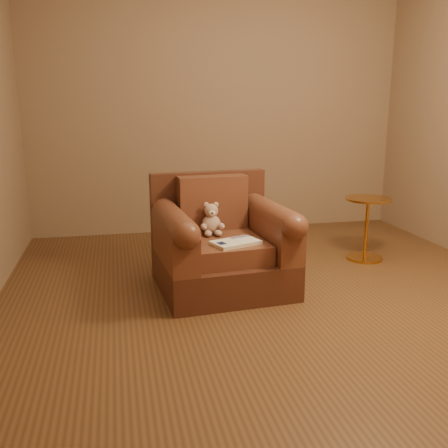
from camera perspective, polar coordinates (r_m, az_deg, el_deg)
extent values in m
plane|color=brown|center=(3.78, 5.69, -7.82)|extent=(4.00, 4.00, 0.00)
cube|color=#8E7057|center=(5.45, -0.61, 13.37)|extent=(4.00, 0.02, 2.70)
cube|color=#4B2619|center=(3.80, -0.15, -5.48)|extent=(1.01, 0.97, 0.26)
cube|color=#4B2619|center=(4.06, -1.80, 1.94)|extent=(0.94, 0.17, 0.58)
cube|color=brown|center=(3.70, 0.06, -2.75)|extent=(0.60, 0.70, 0.14)
cube|color=brown|center=(3.93, -1.33, 2.47)|extent=(0.55, 0.19, 0.42)
cube|color=brown|center=(3.59, -5.68, -2.02)|extent=(0.25, 0.81, 0.30)
cube|color=brown|center=(3.80, 5.47, -1.11)|extent=(0.25, 0.81, 0.30)
cylinder|color=brown|center=(3.55, -5.74, 0.32)|extent=(0.25, 0.81, 0.19)
cylinder|color=brown|center=(3.77, 5.52, 1.10)|extent=(0.25, 0.81, 0.19)
ellipsoid|color=tan|center=(3.81, -1.45, -0.07)|extent=(0.15, 0.13, 0.15)
sphere|color=tan|center=(3.80, -1.48, 1.54)|extent=(0.11, 0.11, 0.11)
ellipsoid|color=tan|center=(3.79, -2.05, 2.19)|extent=(0.04, 0.02, 0.04)
ellipsoid|color=tan|center=(3.80, -0.94, 2.23)|extent=(0.04, 0.02, 0.04)
ellipsoid|color=beige|center=(3.75, -1.37, 1.23)|extent=(0.05, 0.03, 0.04)
sphere|color=black|center=(3.73, -1.33, 1.26)|extent=(0.01, 0.01, 0.01)
ellipsoid|color=tan|center=(3.75, -2.33, -0.32)|extent=(0.05, 0.10, 0.05)
ellipsoid|color=tan|center=(3.77, -0.31, -0.24)|extent=(0.05, 0.10, 0.05)
ellipsoid|color=tan|center=(3.74, -1.85, -1.09)|extent=(0.06, 0.10, 0.05)
ellipsoid|color=tan|center=(3.75, -0.66, -1.04)|extent=(0.06, 0.10, 0.05)
cube|color=beige|center=(3.54, 1.34, -2.15)|extent=(0.38, 0.30, 0.02)
cube|color=white|center=(3.49, 0.21, -2.15)|extent=(0.22, 0.24, 0.00)
cube|color=white|center=(3.58, 2.44, -1.75)|extent=(0.22, 0.24, 0.00)
cube|color=beige|center=(3.53, 1.34, -1.94)|extent=(0.08, 0.19, 0.00)
cube|color=#0F1638|center=(3.47, -0.31, -2.21)|extent=(0.08, 0.08, 0.00)
cube|color=slate|center=(3.63, 1.79, -1.48)|extent=(0.15, 0.09, 0.00)
cylinder|color=gold|center=(4.71, 15.74, -3.73)|extent=(0.32, 0.32, 0.02)
cylinder|color=gold|center=(4.64, 15.96, -0.55)|extent=(0.03, 0.03, 0.52)
cylinder|color=gold|center=(4.58, 16.18, 2.76)|extent=(0.40, 0.40, 0.02)
cylinder|color=gold|center=(4.58, 16.17, 2.60)|extent=(0.03, 0.03, 0.02)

